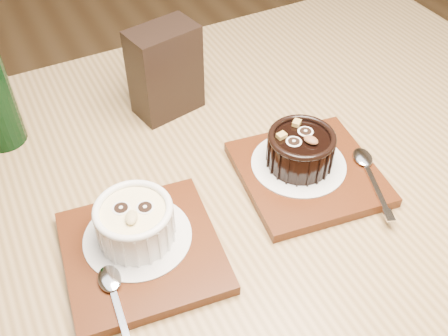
% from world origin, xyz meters
% --- Properties ---
extents(ground, '(5.00, 5.00, 0.00)m').
position_xyz_m(ground, '(0.00, 0.00, 0.00)').
color(ground, brown).
rests_on(ground, ground).
extents(table, '(1.21, 0.81, 0.75)m').
position_xyz_m(table, '(-0.10, -0.30, 0.66)').
color(table, olive).
rests_on(table, ground).
extents(tray_left, '(0.20, 0.20, 0.01)m').
position_xyz_m(tray_left, '(-0.23, -0.36, 0.76)').
color(tray_left, '#52230D').
rests_on(tray_left, table).
extents(doily_left, '(0.13, 0.13, 0.00)m').
position_xyz_m(doily_left, '(-0.23, -0.34, 0.77)').
color(doily_left, silver).
rests_on(doily_left, tray_left).
extents(ramekin_white, '(0.09, 0.09, 0.06)m').
position_xyz_m(ramekin_white, '(-0.23, -0.34, 0.80)').
color(ramekin_white, white).
rests_on(ramekin_white, doily_left).
extents(spoon_left, '(0.04, 0.14, 0.01)m').
position_xyz_m(spoon_left, '(-0.28, -0.42, 0.77)').
color(spoon_left, silver).
rests_on(spoon_left, tray_left).
extents(tray_right, '(0.20, 0.20, 0.01)m').
position_xyz_m(tray_right, '(0.02, -0.33, 0.76)').
color(tray_right, '#52230D').
rests_on(tray_right, table).
extents(doily_right, '(0.13, 0.13, 0.00)m').
position_xyz_m(doily_right, '(0.01, -0.32, 0.77)').
color(doily_right, silver).
rests_on(doily_right, tray_right).
extents(ramekin_dark, '(0.09, 0.09, 0.05)m').
position_xyz_m(ramekin_dark, '(0.01, -0.32, 0.79)').
color(ramekin_dark, black).
rests_on(ramekin_dark, doily_right).
extents(spoon_right, '(0.07, 0.13, 0.01)m').
position_xyz_m(spoon_right, '(0.08, -0.38, 0.77)').
color(spoon_right, silver).
rests_on(spoon_right, tray_right).
extents(condiment_stand, '(0.11, 0.08, 0.14)m').
position_xyz_m(condiment_stand, '(-0.10, -0.11, 0.82)').
color(condiment_stand, black).
rests_on(condiment_stand, table).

